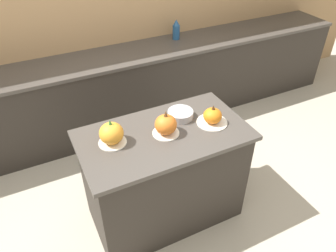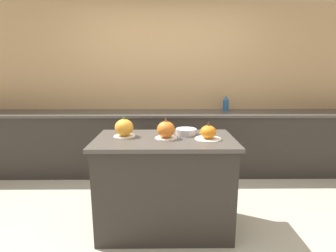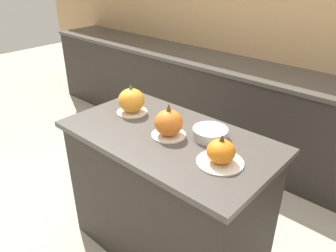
{
  "view_description": "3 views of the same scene",
  "coord_description": "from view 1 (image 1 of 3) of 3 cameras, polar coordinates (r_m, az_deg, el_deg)",
  "views": [
    {
      "loc": [
        -0.82,
        -1.73,
        2.4
      ],
      "look_at": [
        0.03,
        -0.01,
        0.97
      ],
      "focal_mm": 35.0,
      "sensor_mm": 36.0,
      "label": 1
    },
    {
      "loc": [
        0.01,
        -2.32,
        1.51
      ],
      "look_at": [
        0.03,
        -0.01,
        1.02
      ],
      "focal_mm": 28.0,
      "sensor_mm": 36.0,
      "label": 2
    },
    {
      "loc": [
        1.11,
        -1.24,
        1.83
      ],
      "look_at": [
        -0.0,
        0.0,
        0.96
      ],
      "focal_mm": 35.0,
      "sensor_mm": 36.0,
      "label": 3
    }
  ],
  "objects": [
    {
      "name": "wall_back",
      "position": [
        3.76,
        -13.05,
        18.0
      ],
      "size": [
        8.0,
        0.06,
        2.5
      ],
      "color": "tan",
      "rests_on": "ground_plane"
    },
    {
      "name": "back_counter",
      "position": [
        3.79,
        -10.09,
        5.32
      ],
      "size": [
        6.0,
        0.6,
        0.92
      ],
      "color": "#2D2823",
      "rests_on": "ground_plane"
    },
    {
      "name": "mixing_bowl",
      "position": [
        2.58,
        2.17,
        2.06
      ],
      "size": [
        0.2,
        0.2,
        0.06
      ],
      "color": "#ADADB2",
      "rests_on": "kitchen_island"
    },
    {
      "name": "pumpkin_cake_right",
      "position": [
        2.52,
        7.75,
        1.63
      ],
      "size": [
        0.24,
        0.24,
        0.16
      ],
      "color": "silver",
      "rests_on": "kitchen_island"
    },
    {
      "name": "kitchen_island",
      "position": [
        2.73,
        -0.64,
        -8.77
      ],
      "size": [
        1.28,
        0.71,
        0.9
      ],
      "color": "#2D2823",
      "rests_on": "ground_plane"
    },
    {
      "name": "bottle_tall",
      "position": [
        3.96,
        1.43,
        16.42
      ],
      "size": [
        0.08,
        0.08,
        0.23
      ],
      "color": "#235184",
      "rests_on": "back_counter"
    },
    {
      "name": "pumpkin_cake_left",
      "position": [
        2.33,
        -9.81,
        -1.35
      ],
      "size": [
        0.2,
        0.2,
        0.2
      ],
      "color": "silver",
      "rests_on": "kitchen_island"
    },
    {
      "name": "pumpkin_cake_center",
      "position": [
        2.38,
        -0.38,
        0.17
      ],
      "size": [
        0.2,
        0.2,
        0.2
      ],
      "color": "silver",
      "rests_on": "kitchen_island"
    },
    {
      "name": "ground_plane",
      "position": [
        3.07,
        -0.58,
        -14.74
      ],
      "size": [
        12.0,
        12.0,
        0.0
      ],
      "primitive_type": "plane",
      "color": "#BCB29E"
    }
  ]
}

